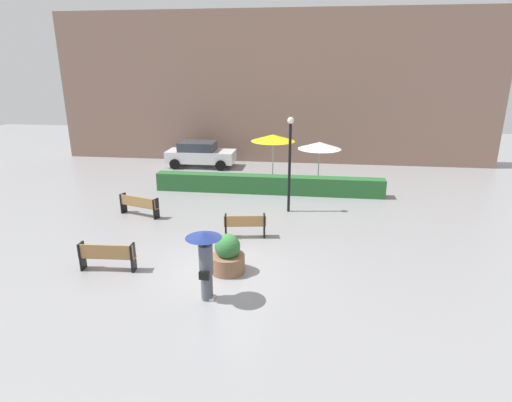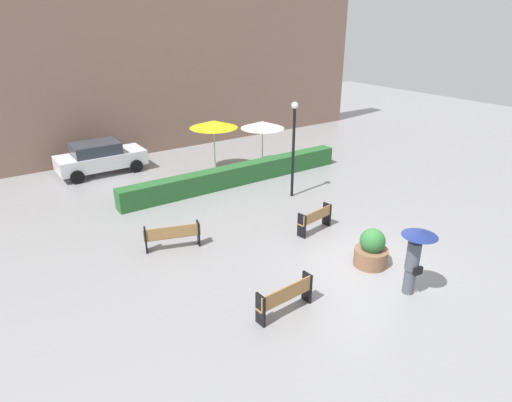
# 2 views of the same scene
# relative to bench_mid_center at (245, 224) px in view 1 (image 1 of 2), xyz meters

# --- Properties ---
(ground_plane) EXTENTS (60.00, 60.00, 0.00)m
(ground_plane) POSITION_rel_bench_mid_center_xyz_m (-0.32, -2.66, -0.52)
(ground_plane) COLOR gray
(bench_mid_center) EXTENTS (1.57, 0.60, 0.88)m
(bench_mid_center) POSITION_rel_bench_mid_center_xyz_m (0.00, 0.00, 0.00)
(bench_mid_center) COLOR #9E7242
(bench_mid_center) RESTS_ON ground
(bench_far_left) EXTENTS (1.87, 0.88, 0.86)m
(bench_far_left) POSITION_rel_bench_mid_center_xyz_m (-4.82, 1.74, -0.01)
(bench_far_left) COLOR #9E7242
(bench_far_left) RESTS_ON ground
(bench_near_left) EXTENTS (1.76, 0.45, 0.90)m
(bench_near_left) POSITION_rel_bench_mid_center_xyz_m (-3.83, -3.16, 0.00)
(bench_near_left) COLOR #9E7242
(bench_near_left) RESTS_ON ground
(pedestrian_with_umbrella) EXTENTS (0.96, 0.96, 2.02)m
(pedestrian_with_umbrella) POSITION_rel_bench_mid_center_xyz_m (-0.36, -4.43, 0.78)
(pedestrian_with_umbrella) COLOR #4C515B
(pedestrian_with_umbrella) RESTS_ON ground
(planter_pot) EXTENTS (1.05, 1.05, 1.24)m
(planter_pot) POSITION_rel_bench_mid_center_xyz_m (-0.11, -2.74, 0.01)
(planter_pot) COLOR brown
(planter_pot) RESTS_ON ground
(lamp_post) EXTENTS (0.28, 0.28, 4.09)m
(lamp_post) POSITION_rel_bench_mid_center_xyz_m (1.43, 3.14, 1.97)
(lamp_post) COLOR black
(lamp_post) RESTS_ON ground
(patio_umbrella_yellow) EXTENTS (2.35, 2.35, 2.59)m
(patio_umbrella_yellow) POSITION_rel_bench_mid_center_xyz_m (0.27, 7.89, 1.89)
(patio_umbrella_yellow) COLOR silver
(patio_umbrella_yellow) RESTS_ON ground
(patio_umbrella_white) EXTENTS (2.22, 2.22, 2.36)m
(patio_umbrella_white) POSITION_rel_bench_mid_center_xyz_m (2.73, 7.24, 1.66)
(patio_umbrella_white) COLOR silver
(patio_umbrella_white) RESTS_ON ground
(hedge_strip) EXTENTS (11.32, 0.70, 0.90)m
(hedge_strip) POSITION_rel_bench_mid_center_xyz_m (0.26, 5.74, -0.08)
(hedge_strip) COLOR #28602D
(hedge_strip) RESTS_ON ground
(building_facade) EXTENTS (28.00, 1.20, 9.34)m
(building_facade) POSITION_rel_bench_mid_center_xyz_m (-0.32, 13.34, 4.14)
(building_facade) COLOR #846656
(building_facade) RESTS_ON ground
(parked_car) EXTENTS (4.21, 1.99, 1.57)m
(parked_car) POSITION_rel_bench_mid_center_xyz_m (-4.56, 10.88, 0.29)
(parked_car) COLOR silver
(parked_car) RESTS_ON ground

